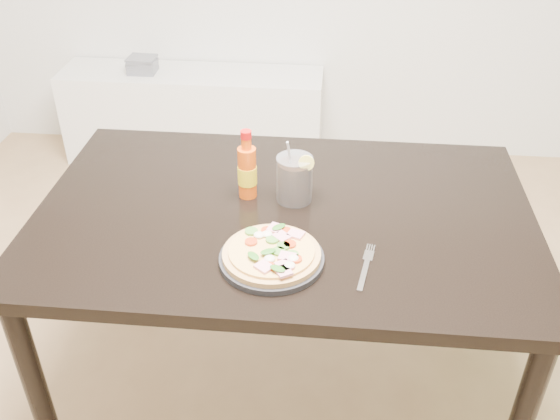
# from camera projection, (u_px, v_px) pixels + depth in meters

# --- Properties ---
(dining_table) EXTENTS (1.40, 0.90, 0.75)m
(dining_table) POSITION_uv_depth(u_px,v_px,m) (284.00, 234.00, 1.81)
(dining_table) COLOR black
(dining_table) RESTS_ON ground
(plate) EXTENTS (0.26, 0.26, 0.02)m
(plate) POSITION_uv_depth(u_px,v_px,m) (272.00, 259.00, 1.56)
(plate) COLOR black
(plate) RESTS_ON dining_table
(pizza) EXTENTS (0.25, 0.25, 0.03)m
(pizza) POSITION_uv_depth(u_px,v_px,m) (272.00, 253.00, 1.55)
(pizza) COLOR tan
(pizza) RESTS_ON plate
(hot_sauce_bottle) EXTENTS (0.06, 0.06, 0.21)m
(hot_sauce_bottle) POSITION_uv_depth(u_px,v_px,m) (247.00, 171.00, 1.78)
(hot_sauce_bottle) COLOR #DF500D
(hot_sauce_bottle) RESTS_ON dining_table
(cola_cup) EXTENTS (0.11, 0.10, 0.19)m
(cola_cup) POSITION_uv_depth(u_px,v_px,m) (294.00, 180.00, 1.77)
(cola_cup) COLOR black
(cola_cup) RESTS_ON dining_table
(fork) EXTENTS (0.05, 0.19, 0.00)m
(fork) POSITION_uv_depth(u_px,v_px,m) (366.00, 265.00, 1.55)
(fork) COLOR silver
(fork) RESTS_ON dining_table
(media_console) EXTENTS (1.40, 0.34, 0.50)m
(media_console) POSITION_uv_depth(u_px,v_px,m) (194.00, 116.00, 3.44)
(media_console) COLOR white
(media_console) RESTS_ON ground
(cd_stack) EXTENTS (0.14, 0.12, 0.08)m
(cd_stack) POSITION_uv_depth(u_px,v_px,m) (142.00, 65.00, 3.28)
(cd_stack) COLOR slate
(cd_stack) RESTS_ON media_console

